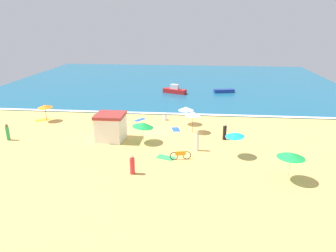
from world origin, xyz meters
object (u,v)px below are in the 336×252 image
object	(u,v)px
lifeguard_cabana	(111,127)
beachgoer_0	(225,132)
beachgoer_4	(197,141)
small_boat_0	(175,90)
small_boat_1	(224,91)
beach_umbrella_2	(291,155)
beachgoer_5	(8,132)
parked_bicycle	(181,155)
beach_umbrella_4	(193,114)
beachgoer_2	(165,117)
beach_umbrella_1	(45,106)
beach_umbrella_3	(235,135)
beach_umbrella_0	(186,109)
beachgoer_3	(132,165)
beach_umbrella_5	(143,125)
beachgoer_1	(95,122)

from	to	relation	value
lifeguard_cabana	beachgoer_0	world-z (taller)	lifeguard_cabana
beachgoer_4	small_boat_0	world-z (taller)	beachgoer_4
small_boat_1	beach_umbrella_2	bearing A→B (deg)	-84.78
lifeguard_cabana	beachgoer_5	xyz separation A→B (m)	(-9.99, -1.11, -0.56)
lifeguard_cabana	parked_bicycle	world-z (taller)	lifeguard_cabana
beach_umbrella_4	beachgoer_2	world-z (taller)	beach_umbrella_4
lifeguard_cabana	beachgoer_2	xyz separation A→B (m)	(4.58, 6.82, -1.00)
beach_umbrella_1	beach_umbrella_3	bearing A→B (deg)	-21.05
beach_umbrella_1	beachgoer_2	world-z (taller)	beach_umbrella_1
beach_umbrella_0	beach_umbrella_3	bearing A→B (deg)	-61.81
lifeguard_cabana	beachgoer_3	size ratio (longest dim) A/B	1.77
beach_umbrella_3	beachgoer_5	world-z (taller)	beach_umbrella_3
beach_umbrella_2	parked_bicycle	distance (m)	8.72
lifeguard_cabana	parked_bicycle	distance (m)	8.13
beachgoer_5	beach_umbrella_3	bearing A→B (deg)	-4.72
lifeguard_cabana	beach_umbrella_5	world-z (taller)	lifeguard_cabana
beach_umbrella_4	small_boat_1	xyz separation A→B (m)	(4.58, 18.96, -1.66)
beach_umbrella_2	beachgoer_3	bearing A→B (deg)	-179.75
beach_umbrella_1	small_boat_1	distance (m)	27.36
parked_bicycle	beachgoer_2	xyz separation A→B (m)	(-2.47, 10.76, -0.05)
beachgoer_3	beachgoer_5	bearing A→B (deg)	156.82
beach_umbrella_1	beachgoer_3	xyz separation A→B (m)	(12.62, -11.96, -1.07)
lifeguard_cabana	beach_umbrella_2	distance (m)	16.60
beach_umbrella_3	beachgoer_0	world-z (taller)	beach_umbrella_3
beach_umbrella_1	beachgoer_1	xyz separation A→B (m)	(6.63, -2.42, -0.93)
lifeguard_cabana	small_boat_1	xyz separation A→B (m)	(12.48, 21.84, -0.97)
parked_bicycle	small_boat_0	xyz separation A→B (m)	(-2.41, 24.52, 0.19)
beachgoer_0	beach_umbrella_2	bearing A→B (deg)	-63.06
beachgoer_3	beach_umbrella_3	bearing A→B (deg)	26.66
small_boat_0	small_boat_1	size ratio (longest dim) A/B	1.15
beach_umbrella_2	parked_bicycle	xyz separation A→B (m)	(-8.05, 2.92, -1.66)
beach_umbrella_0	beach_umbrella_4	xyz separation A→B (m)	(0.84, -2.59, 0.20)
beach_umbrella_3	beachgoer_5	bearing A→B (deg)	175.28
beach_umbrella_1	parked_bicycle	size ratio (longest dim) A/B	1.12
lifeguard_cabana	beachgoer_2	distance (m)	8.28
beach_umbrella_1	beachgoer_3	distance (m)	17.42
lifeguard_cabana	beach_umbrella_1	world-z (taller)	lifeguard_cabana
beachgoer_3	small_boat_1	bearing A→B (deg)	72.75
beachgoer_1	small_boat_0	distance (m)	19.30
beach_umbrella_2	beachgoer_0	size ratio (longest dim) A/B	1.70
beachgoer_0	beachgoer_4	size ratio (longest dim) A/B	0.89
beach_umbrella_5	beach_umbrella_4	bearing A→B (deg)	35.77
beachgoer_2	beachgoer_4	size ratio (longest dim) A/B	0.44
beachgoer_2	parked_bicycle	bearing A→B (deg)	-77.10
beachgoer_0	beach_umbrella_5	bearing A→B (deg)	-168.81
small_boat_0	small_boat_1	bearing A→B (deg)	9.18
beachgoer_0	beachgoer_3	bearing A→B (deg)	-133.17
parked_bicycle	small_boat_0	world-z (taller)	small_boat_0
beachgoer_0	beachgoer_5	distance (m)	21.16
beachgoer_0	lifeguard_cabana	bearing A→B (deg)	-174.35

